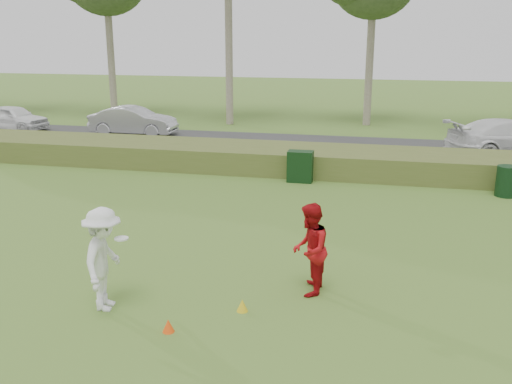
% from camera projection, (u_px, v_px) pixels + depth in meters
% --- Properties ---
extents(ground, '(120.00, 120.00, 0.00)m').
position_uv_depth(ground, '(211.00, 308.00, 11.30)').
color(ground, '#416A23').
rests_on(ground, ground).
extents(reed_strip, '(80.00, 3.00, 0.90)m').
position_uv_depth(reed_strip, '(302.00, 160.00, 22.44)').
color(reed_strip, '#4A5A24').
rests_on(reed_strip, ground).
extents(park_road, '(80.00, 6.00, 0.06)m').
position_uv_depth(park_road, '(317.00, 146.00, 27.25)').
color(park_road, '#2D2D2D').
rests_on(park_road, ground).
extents(player_white, '(1.01, 1.43, 2.07)m').
position_uv_depth(player_white, '(104.00, 259.00, 11.03)').
color(player_white, white).
rests_on(player_white, ground).
extents(player_red, '(0.74, 0.95, 1.94)m').
position_uv_depth(player_red, '(310.00, 249.00, 11.70)').
color(player_red, '#B00F13').
rests_on(player_red, ground).
extents(cone_orange, '(0.22, 0.22, 0.24)m').
position_uv_depth(cone_orange, '(168.00, 326.00, 10.36)').
color(cone_orange, '#FF4B0D').
rests_on(cone_orange, ground).
extents(cone_yellow, '(0.22, 0.22, 0.25)m').
position_uv_depth(cone_yellow, '(242.00, 305.00, 11.13)').
color(cone_yellow, gold).
rests_on(cone_yellow, ground).
extents(utility_cabinet, '(0.91, 0.57, 1.14)m').
position_uv_depth(utility_cabinet, '(300.00, 166.00, 20.76)').
color(utility_cabinet, black).
rests_on(utility_cabinet, ground).
extents(trash_bin, '(0.77, 0.77, 1.03)m').
position_uv_depth(trash_bin, '(507.00, 181.00, 18.91)').
color(trash_bin, black).
rests_on(trash_bin, ground).
extents(car_left, '(4.22, 2.26, 1.37)m').
position_uv_depth(car_left, '(14.00, 118.00, 31.60)').
color(car_left, white).
rests_on(car_left, park_road).
extents(car_mid, '(4.58, 1.74, 1.49)m').
position_uv_depth(car_mid, '(133.00, 121.00, 29.99)').
color(car_mid, silver).
rests_on(car_mid, park_road).
extents(car_right, '(6.02, 4.06, 1.62)m').
position_uv_depth(car_right, '(512.00, 138.00, 24.66)').
color(car_right, white).
rests_on(car_right, park_road).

